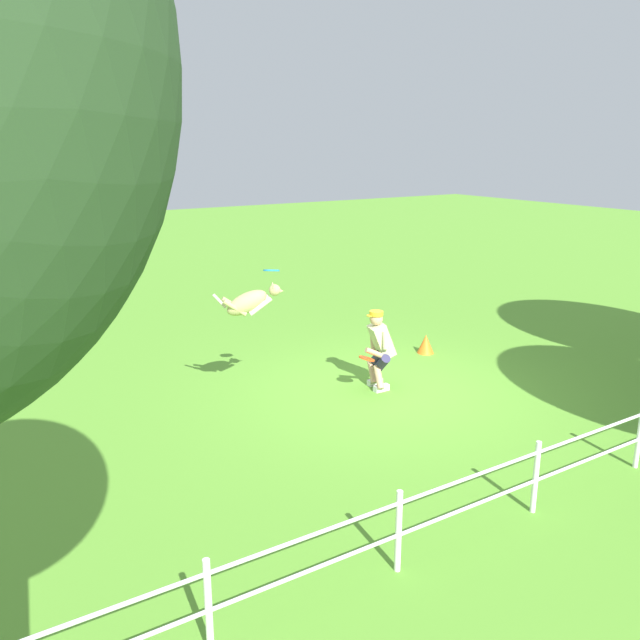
{
  "coord_description": "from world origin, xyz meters",
  "views": [
    {
      "loc": [
        6.2,
        7.58,
        3.85
      ],
      "look_at": [
        1.11,
        -0.47,
        1.25
      ],
      "focal_mm": 36.45,
      "sensor_mm": 36.0,
      "label": 1
    }
  ],
  "objects_px": {
    "frisbee_flying": "(271,270)",
    "frisbee_held": "(367,359)",
    "training_cone": "(426,344)",
    "person": "(379,347)",
    "dog": "(250,302)"
  },
  "relations": [
    {
      "from": "person",
      "to": "frisbee_flying",
      "type": "xyz_separation_m",
      "value": [
        1.76,
        -0.31,
        1.38
      ]
    },
    {
      "from": "dog",
      "to": "frisbee_flying",
      "type": "height_order",
      "value": "frisbee_flying"
    },
    {
      "from": "dog",
      "to": "frisbee_held",
      "type": "relative_size",
      "value": 3.96
    },
    {
      "from": "frisbee_flying",
      "to": "frisbee_held",
      "type": "bearing_deg",
      "value": 161.99
    },
    {
      "from": "frisbee_flying",
      "to": "frisbee_held",
      "type": "xyz_separation_m",
      "value": [
        -1.4,
        0.46,
        -1.46
      ]
    },
    {
      "from": "frisbee_flying",
      "to": "training_cone",
      "type": "xyz_separation_m",
      "value": [
        -3.62,
        -0.68,
        -1.9
      ]
    },
    {
      "from": "frisbee_held",
      "to": "training_cone",
      "type": "distance_m",
      "value": 2.53
    },
    {
      "from": "dog",
      "to": "frisbee_flying",
      "type": "relative_size",
      "value": 4.28
    },
    {
      "from": "dog",
      "to": "frisbee_held",
      "type": "height_order",
      "value": "dog"
    },
    {
      "from": "person",
      "to": "frisbee_flying",
      "type": "height_order",
      "value": "frisbee_flying"
    },
    {
      "from": "person",
      "to": "training_cone",
      "type": "bearing_deg",
      "value": -136.86
    },
    {
      "from": "training_cone",
      "to": "frisbee_held",
      "type": "bearing_deg",
      "value": 27.02
    },
    {
      "from": "person",
      "to": "dog",
      "type": "bearing_deg",
      "value": 4.06
    },
    {
      "from": "frisbee_flying",
      "to": "frisbee_held",
      "type": "height_order",
      "value": "frisbee_flying"
    },
    {
      "from": "dog",
      "to": "frisbee_held",
      "type": "xyz_separation_m",
      "value": [
        -1.71,
        0.56,
        -1.01
      ]
    }
  ]
}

